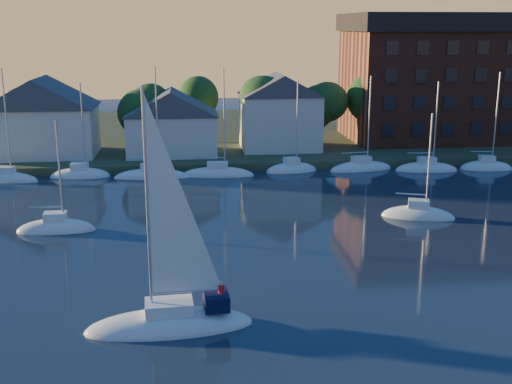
{
  "coord_description": "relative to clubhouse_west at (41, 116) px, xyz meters",
  "views": [
    {
      "loc": [
        -4.23,
        -23.6,
        16.75
      ],
      "look_at": [
        0.79,
        22.0,
        4.82
      ],
      "focal_mm": 45.0,
      "sensor_mm": 36.0,
      "label": 1
    }
  ],
  "objects": [
    {
      "name": "shoreline_land",
      "position": [
        22.0,
        17.0,
        -5.93
      ],
      "size": [
        160.0,
        50.0,
        2.0
      ],
      "primitive_type": "cube",
      "color": "#363E24",
      "rests_on": "ground"
    },
    {
      "name": "tree_line",
      "position": [
        24.0,
        5.0,
        1.24
      ],
      "size": [
        93.4,
        5.4,
        8.9
      ],
      "color": "#342117",
      "rests_on": "shoreline_land"
    },
    {
      "name": "clubhouse_east",
      "position": [
        30.0,
        1.0,
        0.07
      ],
      "size": [
        10.5,
        8.4,
        9.8
      ],
      "color": "silver",
      "rests_on": "shoreline_land"
    },
    {
      "name": "wooden_dock",
      "position": [
        22.0,
        -6.0,
        -5.93
      ],
      "size": [
        120.0,
        3.0,
        1.0
      ],
      "primitive_type": "cube",
      "color": "brown",
      "rests_on": "ground"
    },
    {
      "name": "hero_sailboat",
      "position": [
        16.68,
        -47.74,
        -5.32
      ],
      "size": [
        9.79,
        3.69,
        14.88
      ],
      "rotation": [
        0.0,
        0.0,
        3.2
      ],
      "color": "silver",
      "rests_on": "ground"
    },
    {
      "name": "clubhouse_west",
      "position": [
        0.0,
        0.0,
        0.0
      ],
      "size": [
        13.65,
        9.45,
        9.64
      ],
      "color": "silver",
      "rests_on": "shoreline_land"
    },
    {
      "name": "drifting_sailboat_right",
      "position": [
        38.32,
        -28.26,
        -5.83
      ],
      "size": [
        6.84,
        4.18,
        10.53
      ],
      "rotation": [
        0.0,
        0.0,
        -0.33
      ],
      "color": "silver",
      "rests_on": "ground"
    },
    {
      "name": "moored_fleet",
      "position": [
        18.0,
        -9.0,
        -5.83
      ],
      "size": [
        79.5,
        2.4,
        12.05
      ],
      "color": "silver",
      "rests_on": "ground"
    },
    {
      "name": "condo_block",
      "position": [
        56.0,
        6.95,
        3.86
      ],
      "size": [
        31.0,
        17.0,
        17.4
      ],
      "color": "brown",
      "rests_on": "shoreline_land"
    },
    {
      "name": "drifting_sailboat_left",
      "position": [
        6.69,
        -28.78,
        -5.83
      ],
      "size": [
        6.53,
        2.18,
        10.44
      ],
      "rotation": [
        0.0,
        0.0,
        0.01
      ],
      "color": "silver",
      "rests_on": "ground"
    },
    {
      "name": "clubhouse_centre",
      "position": [
        16.0,
        -1.0,
        -0.8
      ],
      "size": [
        11.55,
        8.4,
        8.08
      ],
      "color": "silver",
      "rests_on": "shoreline_land"
    }
  ]
}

